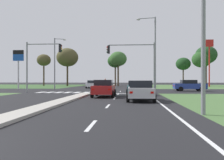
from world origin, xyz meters
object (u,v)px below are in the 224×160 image
object	(u,v)px
street_lamp_third	(56,61)
treeline_fourth	(118,59)
car_teal_fourth	(136,88)
fastfood_pole_sign	(209,52)
car_blue_near	(189,85)
car_maroon_fifth	(99,83)
car_silver_second	(140,90)
car_white_third	(92,84)
treeline_fifth	(183,64)
treeline_near	(44,60)
traffic_signal_near_left	(39,58)
car_red_sixth	(104,88)
fuel_price_totem	(18,61)
treeline_second	(67,57)
treeline_third	(115,61)
street_lamp_second	(154,50)
car_beige_seventh	(103,83)
traffic_signal_near_right	(137,58)
treeline_sixth	(202,59)
treeline_seventh	(206,55)
pedestrian_at_median	(105,82)

from	to	relation	value
street_lamp_third	treeline_fourth	world-z (taller)	street_lamp_third
car_teal_fourth	fastfood_pole_sign	xyz separation A→B (m)	(17.20, 30.50, 7.09)
car_blue_near	car_maroon_fifth	distance (m)	24.64
car_silver_second	treeline_fourth	xyz separation A→B (m)	(-3.81, 41.53, 6.02)
car_white_third	treeline_fifth	size ratio (longest dim) A/B	0.59
car_white_third	treeline_near	bearing A→B (deg)	-46.52
fastfood_pole_sign	traffic_signal_near_left	bearing A→B (deg)	-136.36
car_teal_fourth	car_red_sixth	size ratio (longest dim) A/B	0.96
fuel_price_totem	treeline_second	distance (m)	21.73
street_lamp_third	car_teal_fourth	bearing A→B (deg)	-48.51
car_maroon_fifth	treeline_third	bearing A→B (deg)	-105.69
car_blue_near	treeline_near	bearing A→B (deg)	-130.82
car_white_third	treeline_fourth	distance (m)	16.66
street_lamp_third	treeline_near	world-z (taller)	street_lamp_third
street_lamp_second	treeline_fifth	size ratio (longest dim) A/B	1.32
car_maroon_fifth	car_teal_fourth	bearing A→B (deg)	104.92
street_lamp_second	treeline_near	xyz separation A→B (m)	(-25.91, 29.40, 1.22)
car_red_sixth	street_lamp_third	xyz separation A→B (m)	(-10.35, 17.78, 4.07)
fastfood_pole_sign	car_teal_fourth	bearing A→B (deg)	-119.43
car_beige_seventh	car_red_sixth	bearing A→B (deg)	96.77
car_blue_near	street_lamp_third	bearing A→B (deg)	-105.05
treeline_fourth	traffic_signal_near_right	bearing A→B (deg)	-83.20
car_red_sixth	treeline_sixth	bearing A→B (deg)	62.63
street_lamp_third	fastfood_pole_sign	xyz separation A→B (m)	(30.63, 15.33, 2.98)
treeline_third	treeline_seventh	world-z (taller)	treeline_seventh
traffic_signal_near_left	treeline_sixth	xyz separation A→B (m)	(28.94, 33.83, 2.56)
car_blue_near	treeline_fourth	size ratio (longest dim) A/B	0.51
pedestrian_at_median	treeline_sixth	world-z (taller)	treeline_sixth
car_blue_near	car_teal_fourth	distance (m)	12.22
street_lamp_third	treeline_near	bearing A→B (deg)	115.31
car_white_third	street_lamp_second	world-z (taller)	street_lamp_second
car_maroon_fifth	traffic_signal_near_right	size ratio (longest dim) A/B	0.76
car_red_sixth	street_lamp_second	xyz separation A→B (m)	(5.51, 9.62, 4.71)
car_beige_seventh	treeline_fifth	distance (m)	21.98
pedestrian_at_median	treeline_sixth	xyz separation A→B (m)	(23.11, 13.50, 5.55)
fuel_price_totem	treeline_near	size ratio (longest dim) A/B	0.79
treeline_second	fastfood_pole_sign	bearing A→B (deg)	-8.15
car_teal_fourth	treeline_third	xyz separation A→B (m)	(-4.69, 39.38, 5.88)
car_silver_second	treeline_second	world-z (taller)	treeline_second
car_maroon_fifth	car_beige_seventh	xyz separation A→B (m)	(-0.11, 8.31, 0.01)
car_beige_seventh	treeline_near	xyz separation A→B (m)	(-15.68, -0.68, 5.97)
traffic_signal_near_right	street_lamp_second	distance (m)	4.78
traffic_signal_near_left	fuel_price_totem	distance (m)	13.46
treeline_second	treeline_third	size ratio (longest dim) A/B	1.15
car_red_sixth	car_silver_second	bearing A→B (deg)	-51.53
street_lamp_second	treeline_fourth	bearing A→B (deg)	102.38
car_maroon_fifth	car_red_sixth	world-z (taller)	car_red_sixth
treeline_second	car_teal_fourth	bearing A→B (deg)	-64.56
treeline_second	treeline_fifth	size ratio (longest dim) A/B	1.30
treeline_fifth	street_lamp_second	bearing A→B (deg)	-108.57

